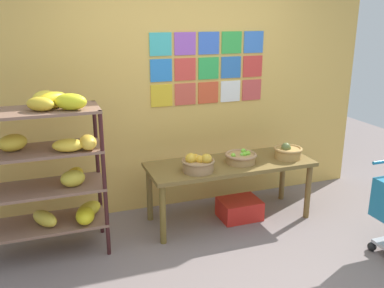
{
  "coord_description": "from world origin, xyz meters",
  "views": [
    {
      "loc": [
        -1.43,
        -2.65,
        2.07
      ],
      "look_at": [
        -0.14,
        0.98,
        0.88
      ],
      "focal_mm": 39.54,
      "sensor_mm": 36.0,
      "label": 1
    }
  ],
  "objects_px": {
    "fruit_basket_centre": "(241,157)",
    "produce_crate_under_table": "(239,209)",
    "banana_shelf_unit": "(50,164)",
    "fruit_basket_left": "(288,151)",
    "fruit_basket_right": "(198,163)",
    "display_table": "(230,169)"
  },
  "relations": [
    {
      "from": "banana_shelf_unit",
      "to": "fruit_basket_right",
      "type": "distance_m",
      "value": 1.34
    },
    {
      "from": "fruit_basket_centre",
      "to": "produce_crate_under_table",
      "type": "height_order",
      "value": "fruit_basket_centre"
    },
    {
      "from": "display_table",
      "to": "fruit_basket_left",
      "type": "bearing_deg",
      "value": -7.08
    },
    {
      "from": "fruit_basket_centre",
      "to": "fruit_basket_left",
      "type": "distance_m",
      "value": 0.52
    },
    {
      "from": "display_table",
      "to": "fruit_basket_centre",
      "type": "distance_m",
      "value": 0.17
    },
    {
      "from": "produce_crate_under_table",
      "to": "fruit_basket_left",
      "type": "bearing_deg",
      "value": -6.17
    },
    {
      "from": "banana_shelf_unit",
      "to": "fruit_basket_left",
      "type": "xyz_separation_m",
      "value": [
        2.34,
        0.01,
        -0.15
      ]
    },
    {
      "from": "display_table",
      "to": "fruit_basket_right",
      "type": "bearing_deg",
      "value": -162.11
    },
    {
      "from": "banana_shelf_unit",
      "to": "display_table",
      "type": "height_order",
      "value": "banana_shelf_unit"
    },
    {
      "from": "fruit_basket_centre",
      "to": "produce_crate_under_table",
      "type": "distance_m",
      "value": 0.58
    },
    {
      "from": "fruit_basket_centre",
      "to": "fruit_basket_left",
      "type": "relative_size",
      "value": 1.09
    },
    {
      "from": "banana_shelf_unit",
      "to": "fruit_basket_centre",
      "type": "height_order",
      "value": "banana_shelf_unit"
    },
    {
      "from": "fruit_basket_centre",
      "to": "produce_crate_under_table",
      "type": "bearing_deg",
      "value": 56.69
    },
    {
      "from": "fruit_basket_left",
      "to": "produce_crate_under_table",
      "type": "bearing_deg",
      "value": 173.83
    },
    {
      "from": "banana_shelf_unit",
      "to": "fruit_basket_left",
      "type": "bearing_deg",
      "value": 0.14
    },
    {
      "from": "fruit_basket_centre",
      "to": "fruit_basket_left",
      "type": "height_order",
      "value": "fruit_basket_left"
    },
    {
      "from": "banana_shelf_unit",
      "to": "produce_crate_under_table",
      "type": "bearing_deg",
      "value": 1.88
    },
    {
      "from": "display_table",
      "to": "produce_crate_under_table",
      "type": "distance_m",
      "value": 0.47
    },
    {
      "from": "fruit_basket_right",
      "to": "fruit_basket_left",
      "type": "xyz_separation_m",
      "value": [
        1.01,
        0.05,
        -0.01
      ]
    },
    {
      "from": "display_table",
      "to": "fruit_basket_left",
      "type": "relative_size",
      "value": 5.77
    },
    {
      "from": "fruit_basket_right",
      "to": "display_table",
      "type": "bearing_deg",
      "value": 17.89
    },
    {
      "from": "display_table",
      "to": "fruit_basket_centre",
      "type": "relative_size",
      "value": 5.27
    }
  ]
}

